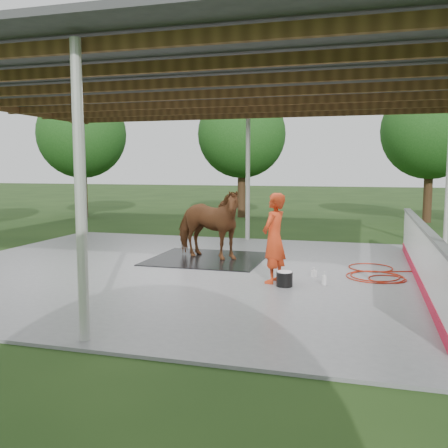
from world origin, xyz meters
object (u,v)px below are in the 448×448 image
(dasher_board, at_px, (422,255))
(wash_bucket, at_px, (284,279))
(handler, at_px, (274,238))
(horse, at_px, (207,224))

(dasher_board, relative_size, wash_bucket, 25.56)
(handler, distance_m, wash_bucket, 0.82)
(horse, distance_m, wash_bucket, 3.31)
(dasher_board, bearing_deg, horse, 165.29)
(handler, xyz_separation_m, wash_bucket, (0.26, -0.27, -0.73))
(horse, bearing_deg, handler, -118.17)
(handler, bearing_deg, dasher_board, 122.19)
(handler, bearing_deg, wash_bucket, 60.99)
(wash_bucket, bearing_deg, horse, 134.80)
(dasher_board, relative_size, handler, 4.53)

